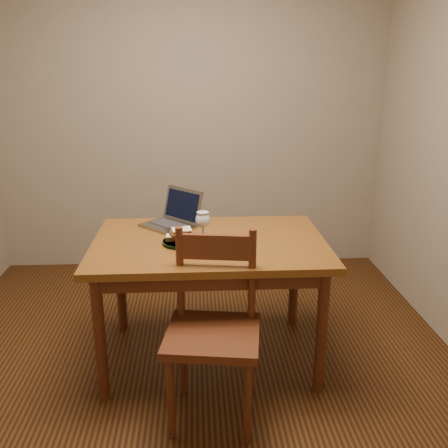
{
  "coord_description": "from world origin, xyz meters",
  "views": [
    {
      "loc": [
        0.04,
        -2.56,
        1.67
      ],
      "look_at": [
        0.2,
        0.18,
        0.8
      ],
      "focal_mm": 40.0,
      "sensor_mm": 36.0,
      "label": 1
    }
  ],
  "objects": [
    {
      "name": "sandwich_tomato",
      "position": [
        -0.0,
        0.02,
        0.78
      ],
      "size": [
        0.13,
        0.11,
        0.04
      ],
      "primitive_type": null,
      "rotation": [
        0.0,
        0.0,
        -0.52
      ],
      "color": "#381E0C",
      "rests_on": "plate"
    },
    {
      "name": "plate",
      "position": [
        -0.04,
        0.03,
        0.75
      ],
      "size": [
        0.22,
        0.22,
        0.02
      ],
      "primitive_type": "cylinder",
      "color": "black",
      "rests_on": "table"
    },
    {
      "name": "sandwich_top",
      "position": [
        -0.04,
        0.03,
        0.8
      ],
      "size": [
        0.14,
        0.1,
        0.04
      ],
      "primitive_type": null,
      "rotation": [
        0.0,
        0.0,
        0.29
      ],
      "color": "#381E0C",
      "rests_on": "plate"
    },
    {
      "name": "milk_glass",
      "position": [
        0.08,
        0.1,
        0.82
      ],
      "size": [
        0.08,
        0.08,
        0.16
      ],
      "primitive_type": null,
      "color": "white",
      "rests_on": "table"
    },
    {
      "name": "front_wall",
      "position": [
        0.0,
        -1.61,
        1.3
      ],
      "size": [
        3.2,
        0.02,
        2.6
      ],
      "primitive_type": "cube",
      "color": "gray",
      "rests_on": "floor"
    },
    {
      "name": "laptop",
      "position": [
        -0.09,
        0.37,
        0.8
      ],
      "size": [
        0.4,
        0.4,
        0.22
      ],
      "rotation": [
        0.0,
        0.0,
        -0.79
      ],
      "color": "slate",
      "rests_on": "table"
    },
    {
      "name": "table",
      "position": [
        0.11,
        0.07,
        0.65
      ],
      "size": [
        1.3,
        0.9,
        0.74
      ],
      "color": "#572F0E",
      "rests_on": "floor"
    },
    {
      "name": "chair",
      "position": [
        0.11,
        -0.44,
        0.51
      ],
      "size": [
        0.5,
        0.48,
        0.47
      ],
      "rotation": [
        0.0,
        0.0,
        -0.14
      ],
      "color": "#38180B",
      "rests_on": "floor"
    },
    {
      "name": "floor",
      "position": [
        0.0,
        0.0,
        -0.01
      ],
      "size": [
        3.2,
        3.2,
        0.02
      ],
      "primitive_type": "cube",
      "color": "black",
      "rests_on": "ground"
    },
    {
      "name": "sandwich_cheese",
      "position": [
        -0.08,
        0.04,
        0.77
      ],
      "size": [
        0.11,
        0.07,
        0.03
      ],
      "primitive_type": null,
      "rotation": [
        0.0,
        0.0,
        -0.07
      ],
      "color": "#381E0C",
      "rests_on": "plate"
    },
    {
      "name": "back_wall",
      "position": [
        0.0,
        1.61,
        1.3
      ],
      "size": [
        3.2,
        0.02,
        2.6
      ],
      "primitive_type": "cube",
      "color": "gray",
      "rests_on": "floor"
    }
  ]
}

